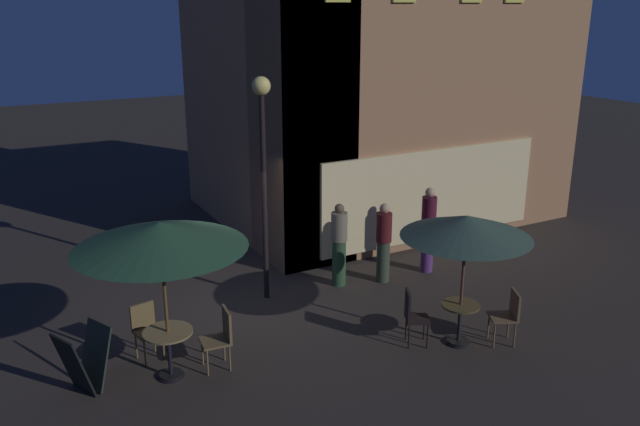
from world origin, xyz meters
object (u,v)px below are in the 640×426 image
Objects in this scene: patron_standing_0 at (384,242)px; patio_umbrella_0 at (160,236)px; menu_sandwich_board at (84,360)px; patron_standing_1 at (428,229)px; cafe_table_0 at (169,344)px; patio_umbrella_1 at (466,227)px; street_lamp_near_corner at (263,145)px; cafe_chair_2 at (412,313)px; patron_standing_2 at (339,244)px; cafe_chair_3 at (508,312)px; cafe_table_1 at (460,317)px; cafe_chair_1 at (146,326)px; cafe_chair_0 at (221,334)px.

patio_umbrella_0 is at bearing 95.16° from patron_standing_0.
patron_standing_1 is at bearing -14.38° from menu_sandwich_board.
patio_umbrella_1 is (4.50, -1.27, 1.49)m from cafe_table_0.
street_lamp_near_corner is 4.08m from patron_standing_1.
patron_standing_2 reaches higher than cafe_chair_2.
cafe_table_0 is 0.84× the size of cafe_chair_3.
cafe_chair_3 is (1.42, -0.71, -0.01)m from cafe_chair_2.
patron_standing_1 is at bearing -114.19° from patron_standing_2.
cafe_table_0 is 4.68m from cafe_table_1.
cafe_table_1 is 0.29× the size of patio_umbrella_0.
menu_sandwich_board is at bearing 90.42° from patron_standing_2.
menu_sandwich_board is at bearing -73.67° from cafe_chair_1.
patron_standing_1 is (2.14, 2.40, 0.38)m from cafe_chair_2.
cafe_chair_3 is at bearing 167.01° from cafe_chair_0.
menu_sandwich_board is 1.20m from cafe_table_0.
patio_umbrella_0 is at bearing 0.00° from cafe_chair_1.
menu_sandwich_board is at bearing 169.14° from cafe_table_0.
patron_standing_1 is (6.09, 0.73, 0.39)m from cafe_chair_1.
cafe_chair_0 is 3.11m from cafe_chair_2.
patron_standing_2 is at bearing -143.48° from cafe_chair_0.
street_lamp_near_corner is 4.36× the size of menu_sandwich_board.
patio_umbrella_0 is at bearing -35.30° from menu_sandwich_board.
cafe_chair_1 is 4.29m from cafe_chair_2.
patron_standing_2 is at bearing 24.02° from cafe_table_0.
menu_sandwich_board is at bearing 165.27° from cafe_table_1.
cafe_chair_1 is 0.55× the size of patron_standing_0.
cafe_table_0 is at bearing -90.00° from patio_umbrella_0.
cafe_table_1 is at bearing 90.00° from patio_umbrella_1.
cafe_table_0 is at bearing 164.28° from patio_umbrella_1.
patio_umbrella_1 is 2.36× the size of cafe_chair_2.
street_lamp_near_corner reaches higher than patron_standing_0.
patron_standing_0 is (4.83, 1.49, -1.44)m from patio_umbrella_0.
patron_standing_1 reaches higher than menu_sandwich_board.
menu_sandwich_board reaches higher than cafe_table_1.
cafe_chair_0 is at bearing -33.42° from menu_sandwich_board.
menu_sandwich_board is at bearing -85.06° from patron_standing_1.
cafe_chair_1 is at bearing -88.32° from patron_standing_1.
cafe_chair_3 is 0.55× the size of patron_standing_0.
patron_standing_0 is 0.92m from patron_standing_2.
patio_umbrella_0 reaches higher than patron_standing_1.
cafe_chair_0 is (0.80, -0.09, -1.71)m from patio_umbrella_0.
patio_umbrella_0 is 1.36× the size of patron_standing_1.
patron_standing_1 is at bearing -102.31° from patron_standing_0.
patron_standing_2 reaches higher than cafe_chair_1.
cafe_chair_3 is at bearing 0.15° from cafe_chair_2.
patron_standing_0 is (-0.39, 3.12, 0.28)m from cafe_chair_3.
cafe_table_1 is 2.80m from patron_standing_0.
patron_standing_2 is (1.52, -0.14, -2.12)m from street_lamp_near_corner.
patio_umbrella_1 is at bearing -90.00° from cafe_table_1.
cafe_table_0 is at bearing 9.16° from cafe_chair_3.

